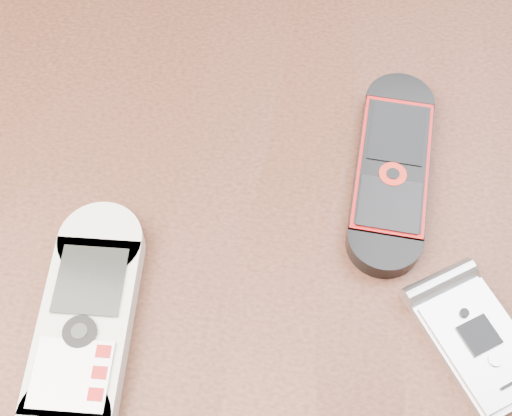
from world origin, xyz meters
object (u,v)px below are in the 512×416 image
object	(u,v)px
table	(250,277)
nokia_black_red	(392,168)
nokia_white	(85,327)
motorola_razr	(479,342)

from	to	relation	value
table	nokia_black_red	bearing A→B (deg)	24.79
nokia_white	motorola_razr	xyz separation A→B (m)	(0.24, 0.02, -0.00)
nokia_white	nokia_black_red	size ratio (longest dim) A/B	1.04
motorola_razr	table	bearing A→B (deg)	120.22
nokia_white	nokia_black_red	world-z (taller)	nokia_white
nokia_white	motorola_razr	size ratio (longest dim) A/B	1.75
nokia_black_red	motorola_razr	distance (m)	0.13
table	nokia_white	distance (m)	0.17
table	motorola_razr	xyz separation A→B (m)	(0.15, -0.08, 0.11)
motorola_razr	nokia_white	bearing A→B (deg)	151.50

